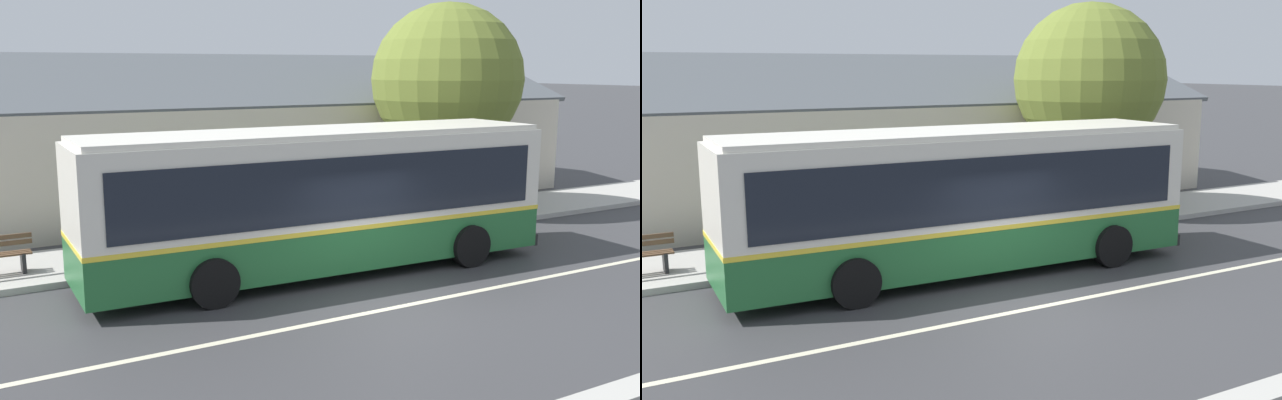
{
  "view_description": "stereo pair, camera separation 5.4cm",
  "coord_description": "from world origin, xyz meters",
  "views": [
    {
      "loc": [
        -7.93,
        -10.85,
        4.63
      ],
      "look_at": [
        0.62,
        4.26,
        1.38
      ],
      "focal_mm": 40.0,
      "sensor_mm": 36.0,
      "label": 1
    },
    {
      "loc": [
        -7.89,
        -10.88,
        4.63
      ],
      "look_at": [
        0.62,
        4.26,
        1.38
      ],
      "focal_mm": 40.0,
      "sensor_mm": 36.0,
      "label": 2
    }
  ],
  "objects": [
    {
      "name": "street_tree_primary",
      "position": [
        6.65,
        6.86,
        4.24
      ],
      "size": [
        4.73,
        4.73,
        6.62
      ],
      "color": "#4C3828",
      "rests_on": "ground"
    },
    {
      "name": "sidewalk_far",
      "position": [
        0.0,
        6.0,
        0.07
      ],
      "size": [
        60.0,
        3.0,
        0.15
      ],
      "primitive_type": "cube",
      "color": "#ADAAA3",
      "rests_on": "ground"
    },
    {
      "name": "ground_plane",
      "position": [
        0.0,
        0.0,
        0.0
      ],
      "size": [
        300.0,
        300.0,
        0.0
      ],
      "primitive_type": "plane",
      "color": "#38383A"
    },
    {
      "name": "community_building",
      "position": [
        0.54,
        12.92,
        1.83
      ],
      "size": [
        26.48,
        8.99,
        6.1
      ],
      "color": "beige",
      "rests_on": "ground"
    },
    {
      "name": "transit_bus",
      "position": [
        -0.15,
        2.9,
        1.75
      ],
      "size": [
        10.96,
        3.02,
        3.27
      ],
      "color": "#236633",
      "rests_on": "ground"
    },
    {
      "name": "lane_divider_stripe",
      "position": [
        0.0,
        0.0,
        0.0
      ],
      "size": [
        60.0,
        0.16,
        0.01
      ],
      "primitive_type": "cube",
      "color": "beige",
      "rests_on": "ground"
    }
  ]
}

